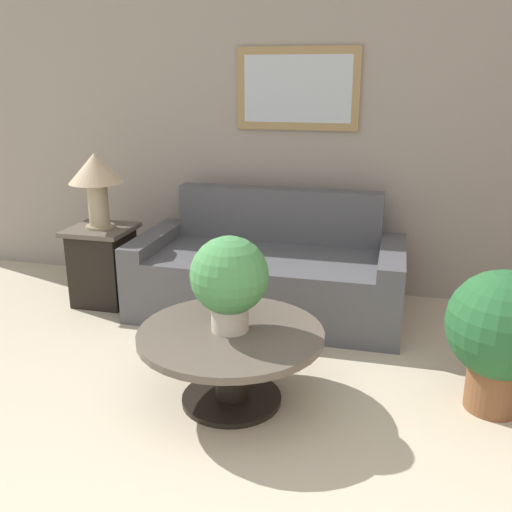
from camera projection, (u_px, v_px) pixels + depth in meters
name	position (u px, v px, depth m)	size (l,w,h in m)	color
wall_back	(351.00, 133.00, 4.46)	(7.60, 0.09, 2.60)	gray
couch_main	(269.00, 275.00, 4.32)	(1.98, 0.95, 0.89)	#4C4C51
coffee_table	(231.00, 350.00, 3.09)	(1.01, 1.01, 0.43)	black
side_table	(103.00, 264.00, 4.48)	(0.48, 0.48, 0.61)	black
table_lamp	(96.00, 175.00, 4.27)	(0.41, 0.41, 0.57)	tan
potted_plant_on_table	(229.00, 279.00, 2.98)	(0.42, 0.42, 0.52)	beige
potted_plant_floor	(501.00, 331.00, 2.98)	(0.58, 0.58, 0.78)	brown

